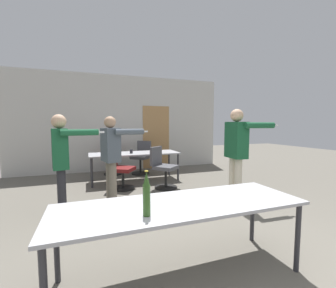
{
  "coord_description": "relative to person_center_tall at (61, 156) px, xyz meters",
  "views": [
    {
      "loc": [
        -1.07,
        -1.5,
        1.45
      ],
      "look_at": [
        0.29,
        2.26,
        1.1
      ],
      "focal_mm": 24.0,
      "sensor_mm": 36.0,
      "label": 1
    }
  ],
  "objects": [
    {
      "name": "person_left_plaid",
      "position": [
        0.8,
        0.44,
        -0.02
      ],
      "size": [
        0.83,
        0.64,
        1.6
      ],
      "rotation": [
        0.0,
        0.0,
        -1.36
      ],
      "color": "slate",
      "rests_on": "ground_plane"
    },
    {
      "name": "office_chair_near_pushed",
      "position": [
        2.0,
        1.03,
        -0.53
      ],
      "size": [
        0.68,
        0.69,
        0.94
      ],
      "rotation": [
        0.0,
        0.0,
        3.86
      ],
      "color": "black",
      "rests_on": "ground_plane"
    },
    {
      "name": "beer_bottle",
      "position": [
        0.81,
        -2.07,
        -0.08
      ],
      "size": [
        0.06,
        0.06,
        0.37
      ],
      "color": "#2D511E",
      "rests_on": "conference_table_near"
    },
    {
      "name": "office_chair_side_rolled",
      "position": [
        1.88,
        2.68,
        -0.52
      ],
      "size": [
        0.68,
        0.69,
        0.95
      ],
      "rotation": [
        0.0,
        0.0,
        2.44
      ],
      "color": "black",
      "rests_on": "ground_plane"
    },
    {
      "name": "person_near_casual",
      "position": [
        2.96,
        -0.35,
        0.07
      ],
      "size": [
        0.78,
        0.67,
        1.73
      ],
      "rotation": [
        0.0,
        0.0,
        -1.64
      ],
      "color": "beige",
      "rests_on": "ground_plane"
    },
    {
      "name": "conference_table_far",
      "position": [
        1.53,
        1.92,
        -0.31
      ],
      "size": [
        2.25,
        0.81,
        0.72
      ],
      "color": "#A8A8AD",
      "rests_on": "ground_plane"
    },
    {
      "name": "person_center_tall",
      "position": [
        0.0,
        0.0,
        0.0
      ],
      "size": [
        0.79,
        0.57,
        1.6
      ],
      "rotation": [
        0.0,
        0.0,
        -1.42
      ],
      "color": "#28282D",
      "rests_on": "ground_plane"
    },
    {
      "name": "drink_cup",
      "position": [
        1.43,
        1.85,
        -0.2
      ],
      "size": [
        0.08,
        0.08,
        0.1
      ],
      "color": "#232328",
      "rests_on": "conference_table_far"
    },
    {
      "name": "conference_table_near",
      "position": [
        1.19,
        -1.9,
        -0.31
      ],
      "size": [
        2.32,
        0.76,
        0.72
      ],
      "color": "#A8A8AD",
      "rests_on": "ground_plane"
    },
    {
      "name": "office_chair_far_right",
      "position": [
        1.08,
        2.92,
        -0.52
      ],
      "size": [
        0.52,
        0.58,
        0.95
      ],
      "rotation": [
        0.0,
        0.0,
        3.0
      ],
      "color": "black",
      "rests_on": "ground_plane"
    },
    {
      "name": "back_wall",
      "position": [
        1.47,
        3.42,
        0.5
      ],
      "size": [
        6.56,
        0.12,
        2.97
      ],
      "color": "beige",
      "rests_on": "ground_plane"
    },
    {
      "name": "office_chair_mid_tucked",
      "position": [
        1.05,
        1.29,
        -0.55
      ],
      "size": [
        0.68,
        0.66,
        0.91
      ],
      "rotation": [
        0.0,
        0.0,
        4.14
      ],
      "color": "black",
      "rests_on": "ground_plane"
    }
  ]
}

